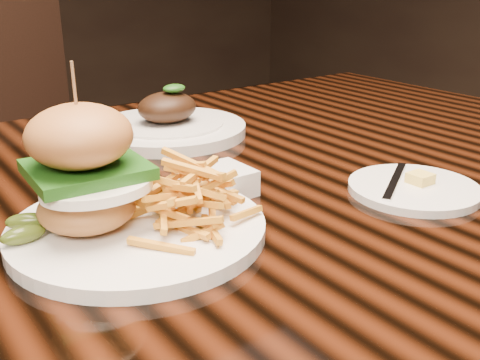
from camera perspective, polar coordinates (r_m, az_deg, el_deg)
dining_table at (r=0.76m, az=-7.32°, el=-5.90°), size 1.60×0.90×0.75m
burger_plate at (r=0.57m, az=-11.11°, el=-1.41°), size 0.26×0.26×0.18m
side_saucer at (r=0.73m, az=17.23°, el=-0.79°), size 0.16×0.16×0.02m
ramekin at (r=0.69m, az=-1.91°, el=-0.15°), size 0.09×0.09×0.03m
far_dish at (r=0.94m, az=-7.33°, el=5.54°), size 0.26×0.26×0.09m
chair_far at (r=1.60m, az=-20.05°, el=2.31°), size 0.61×0.61×0.95m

